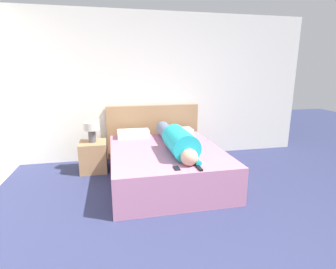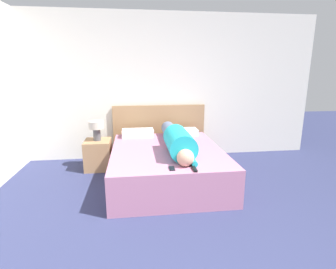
% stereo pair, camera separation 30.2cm
% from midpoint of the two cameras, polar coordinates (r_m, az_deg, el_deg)
% --- Properties ---
extents(wall_back, '(5.89, 0.06, 2.60)m').
position_cam_midpoint_polar(wall_back, '(4.85, -5.44, 10.15)').
color(wall_back, silver).
rests_on(wall_back, ground_plane).
extents(bed, '(1.58, 1.95, 0.49)m').
position_cam_midpoint_polar(bed, '(3.90, -2.69, -6.59)').
color(bed, '#B2708E').
rests_on(bed, ground_plane).
extents(headboard, '(1.70, 0.04, 0.98)m').
position_cam_midpoint_polar(headboard, '(4.90, -4.93, 0.62)').
color(headboard, '#A37A51').
rests_on(headboard, ground_plane).
extents(nightstand, '(0.42, 0.46, 0.48)m').
position_cam_midpoint_polar(nightstand, '(4.48, -17.78, -4.57)').
color(nightstand, '#A37A51').
rests_on(nightstand, ground_plane).
extents(table_lamp, '(0.24, 0.24, 0.32)m').
position_cam_midpoint_polar(table_lamp, '(4.36, -18.22, 1.15)').
color(table_lamp, '#4C4C51').
rests_on(table_lamp, nightstand).
extents(person_lying, '(0.35, 1.77, 0.35)m').
position_cam_midpoint_polar(person_lying, '(3.72, -0.49, -1.20)').
color(person_lying, tan).
rests_on(person_lying, bed).
extents(pillow_near_headboard, '(0.53, 0.29, 0.12)m').
position_cam_midpoint_polar(pillow_near_headboard, '(4.52, -9.46, 0.14)').
color(pillow_near_headboard, white).
rests_on(pillow_near_headboard, bed).
extents(pillow_second, '(0.51, 0.29, 0.11)m').
position_cam_midpoint_polar(pillow_second, '(4.62, 0.30, 0.56)').
color(pillow_second, white).
rests_on(pillow_second, bed).
extents(tv_remote, '(0.04, 0.15, 0.02)m').
position_cam_midpoint_polar(tv_remote, '(3.06, 4.02, -7.37)').
color(tv_remote, black).
rests_on(tv_remote, bed).
extents(cell_phone, '(0.06, 0.13, 0.01)m').
position_cam_midpoint_polar(cell_phone, '(3.06, -0.95, -7.40)').
color(cell_phone, black).
rests_on(cell_phone, bed).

